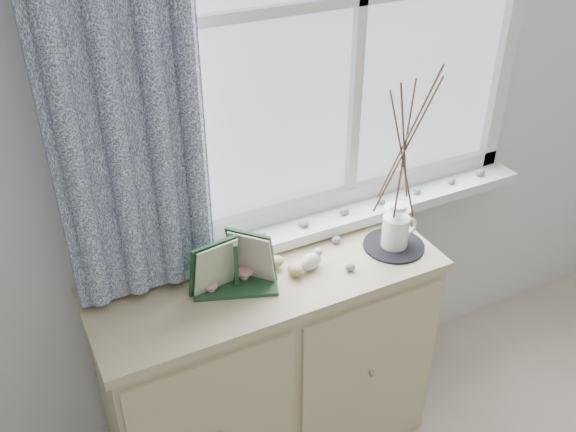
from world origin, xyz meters
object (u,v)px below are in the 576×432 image
object	(u,v)px
toadstool_cluster	(230,264)
twig_pitcher	(405,143)
sideboard	(270,367)
botanical_book	(238,268)

from	to	relation	value
toadstool_cluster	twig_pitcher	size ratio (longest dim) A/B	0.31
sideboard	botanical_book	bearing A→B (deg)	-160.29
botanical_book	toadstool_cluster	xyz separation A→B (m)	(0.01, 0.11, -0.06)
botanical_book	twig_pitcher	world-z (taller)	twig_pitcher
toadstool_cluster	twig_pitcher	xyz separation A→B (m)	(0.58, -0.11, 0.36)
twig_pitcher	toadstool_cluster	bearing A→B (deg)	-176.40
botanical_book	twig_pitcher	size ratio (longest dim) A/B	0.44
botanical_book	sideboard	bearing A→B (deg)	39.79
sideboard	twig_pitcher	distance (m)	0.96
botanical_book	toadstool_cluster	distance (m)	0.12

